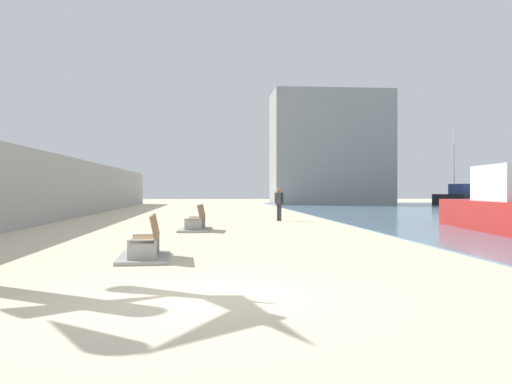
{
  "coord_description": "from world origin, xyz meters",
  "views": [
    {
      "loc": [
        0.09,
        -7.68,
        1.54
      ],
      "look_at": [
        2.32,
        17.89,
        1.42
      ],
      "focal_mm": 37.18,
      "sensor_mm": 36.0,
      "label": 1
    }
  ],
  "objects_px": {
    "bench_near": "(146,249)",
    "bench_far": "(196,224)",
    "boat_nearest": "(492,207)",
    "person_walking": "(279,202)",
    "boat_mid_bay": "(457,197)"
  },
  "relations": [
    {
      "from": "boat_mid_bay",
      "to": "boat_nearest",
      "type": "height_order",
      "value": "boat_mid_bay"
    },
    {
      "from": "bench_near",
      "to": "boat_mid_bay",
      "type": "distance_m",
      "value": 42.42
    },
    {
      "from": "bench_near",
      "to": "bench_far",
      "type": "bearing_deg",
      "value": 83.62
    },
    {
      "from": "boat_mid_bay",
      "to": "boat_nearest",
      "type": "xyz_separation_m",
      "value": [
        -12.28,
        -28.17,
        0.09
      ]
    },
    {
      "from": "person_walking",
      "to": "boat_nearest",
      "type": "relative_size",
      "value": 0.22
    },
    {
      "from": "bench_far",
      "to": "boat_nearest",
      "type": "xyz_separation_m",
      "value": [
        10.85,
        -1.22,
        0.67
      ]
    },
    {
      "from": "bench_near",
      "to": "person_walking",
      "type": "height_order",
      "value": "person_walking"
    },
    {
      "from": "boat_mid_bay",
      "to": "bench_near",
      "type": "bearing_deg",
      "value": -124.5
    },
    {
      "from": "boat_mid_bay",
      "to": "boat_nearest",
      "type": "distance_m",
      "value": 30.73
    },
    {
      "from": "boat_nearest",
      "to": "boat_mid_bay",
      "type": "bearing_deg",
      "value": 66.45
    },
    {
      "from": "bench_near",
      "to": "person_walking",
      "type": "bearing_deg",
      "value": 70.93
    },
    {
      "from": "bench_far",
      "to": "boat_nearest",
      "type": "distance_m",
      "value": 10.94
    },
    {
      "from": "bench_far",
      "to": "person_walking",
      "type": "distance_m",
      "value": 7.04
    },
    {
      "from": "bench_far",
      "to": "boat_mid_bay",
      "type": "xyz_separation_m",
      "value": [
        23.13,
        26.95,
        0.58
      ]
    },
    {
      "from": "bench_near",
      "to": "boat_mid_bay",
      "type": "xyz_separation_m",
      "value": [
        24.03,
        34.96,
        0.58
      ]
    }
  ]
}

